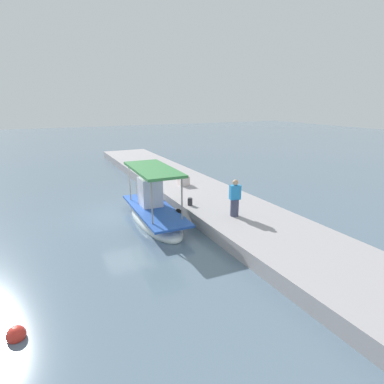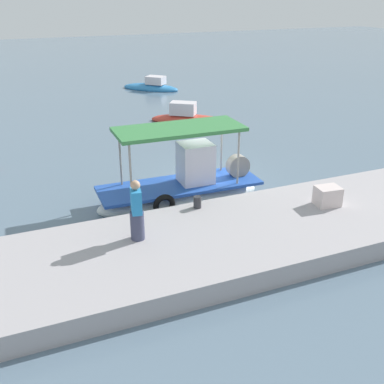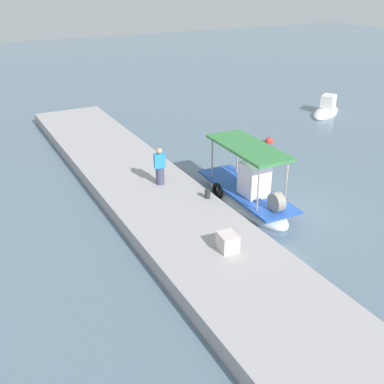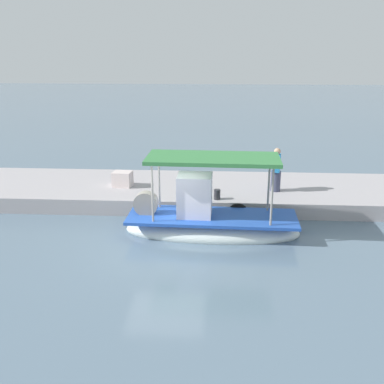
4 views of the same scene
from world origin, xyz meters
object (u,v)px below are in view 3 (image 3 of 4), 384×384
at_px(marker_buoy, 269,141).
at_px(fisherman_near_bollard, 160,168).
at_px(main_fishing_boat, 247,194).
at_px(mooring_bollard, 208,194).
at_px(moored_boat_far, 326,111).
at_px(cargo_crate, 228,242).

bearing_deg(marker_buoy, fisherman_near_bollard, -67.61).
bearing_deg(fisherman_near_bollard, main_fishing_boat, 50.13).
relative_size(mooring_bollard, moored_boat_far, 0.09).
height_order(fisherman_near_bollard, mooring_bollard, fisherman_near_bollard).
relative_size(main_fishing_boat, marker_buoy, 12.66).
relative_size(fisherman_near_bollard, marker_buoy, 3.68).
bearing_deg(fisherman_near_bollard, cargo_crate, -2.21).
bearing_deg(main_fishing_boat, mooring_bollard, -97.62).
distance_m(fisherman_near_bollard, mooring_bollard, 2.58).
xyz_separation_m(mooring_bollard, moored_boat_far, (-8.87, 14.80, -0.54)).
height_order(main_fishing_boat, fisherman_near_bollard, main_fishing_boat).
height_order(main_fishing_boat, cargo_crate, main_fishing_boat).
relative_size(cargo_crate, marker_buoy, 1.58).
distance_m(mooring_bollard, cargo_crate, 4.02).
height_order(mooring_bollard, marker_buoy, mooring_bollard).
bearing_deg(moored_boat_far, mooring_bollard, -59.07).
height_order(marker_buoy, moored_boat_far, moored_boat_far).
bearing_deg(mooring_bollard, fisherman_near_bollard, -152.87).
distance_m(cargo_crate, moored_boat_far, 20.55).
distance_m(main_fishing_boat, marker_buoy, 8.35).
distance_m(main_fishing_boat, cargo_crate, 4.79).
bearing_deg(cargo_crate, mooring_bollard, 159.95).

